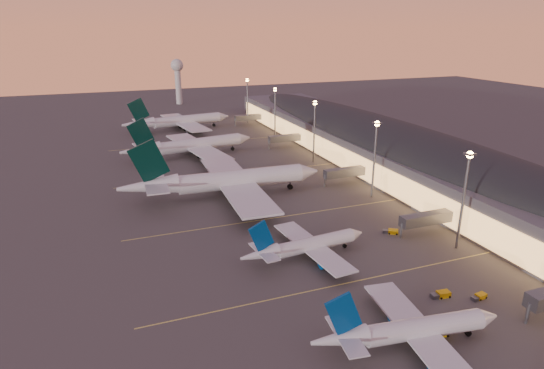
{
  "coord_description": "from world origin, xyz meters",
  "views": [
    {
      "loc": [
        -46.27,
        -81.82,
        54.07
      ],
      "look_at": [
        2.0,
        45.0,
        7.0
      ],
      "focal_mm": 30.0,
      "sensor_mm": 36.0,
      "label": 1
    }
  ],
  "objects": [
    {
      "name": "airliner_narrow_north",
      "position": [
        -2.81,
        9.29,
        3.17
      ],
      "size": [
        34.31,
        30.77,
        12.25
      ],
      "rotation": [
        0.0,
        0.0,
        0.09
      ],
      "color": "silver",
      "rests_on": "ground"
    },
    {
      "name": "baggage_tug_d",
      "position": [
        16.77,
        -16.9,
        0.57
      ],
      "size": [
        4.32,
        2.15,
        1.24
      ],
      "rotation": [
        0.0,
        0.0,
        -0.11
      ],
      "color": "#E3AD08",
      "rests_on": "ground"
    },
    {
      "name": "airliner_wide_far",
      "position": [
        -6.44,
        168.42,
        4.99
      ],
      "size": [
        60.54,
        55.72,
        19.39
      ],
      "rotation": [
        0.0,
        0.0,
        0.15
      ],
      "color": "silver",
      "rests_on": "ground"
    },
    {
      "name": "lane_markings",
      "position": [
        0.0,
        40.0,
        0.01
      ],
      "size": [
        90.0,
        180.36,
        0.0
      ],
      "color": "#D8C659",
      "rests_on": "ground"
    },
    {
      "name": "baggage_tug_a",
      "position": [
        7.7,
        -27.06,
        0.5
      ],
      "size": [
        3.88,
        2.02,
        1.1
      ],
      "rotation": [
        0.0,
        0.0,
        -0.15
      ],
      "color": "#E3AD08",
      "rests_on": "ground"
    },
    {
      "name": "airliner_wide_near",
      "position": [
        -10.17,
        57.74,
        5.61
      ],
      "size": [
        68.01,
        61.86,
        21.79
      ],
      "rotation": [
        0.0,
        0.0,
        -0.03
      ],
      "color": "silver",
      "rests_on": "ground"
    },
    {
      "name": "ground",
      "position": [
        0.0,
        0.0,
        0.0
      ],
      "size": [
        700.0,
        700.0,
        0.0
      ],
      "primitive_type": "plane",
      "color": "#43403D"
    },
    {
      "name": "radar_tower",
      "position": [
        10.0,
        260.0,
        21.87
      ],
      "size": [
        9.0,
        9.0,
        32.5
      ],
      "color": "silver",
      "rests_on": "ground"
    },
    {
      "name": "terminal_building",
      "position": [
        61.84,
        72.47,
        8.78
      ],
      "size": [
        56.35,
        255.0,
        17.46
      ],
      "color": "#535359",
      "rests_on": "ground"
    },
    {
      "name": "baggage_tug_b",
      "position": [
        23.83,
        -20.3,
        0.48
      ],
      "size": [
        3.7,
        1.87,
        1.06
      ],
      "rotation": [
        0.0,
        0.0,
        0.12
      ],
      "color": "#E3AD08",
      "rests_on": "ground"
    },
    {
      "name": "airliner_wide_mid",
      "position": [
        -11.12,
        112.18,
        4.93
      ],
      "size": [
        59.72,
        55.06,
        19.15
      ],
      "rotation": [
        0.0,
        0.0,
        0.17
      ],
      "color": "silver",
      "rests_on": "ground"
    },
    {
      "name": "airliner_narrow_south",
      "position": [
        0.3,
        -27.4,
        3.34
      ],
      "size": [
        36.19,
        32.57,
        12.92
      ],
      "rotation": [
        0.0,
        0.0,
        -0.13
      ],
      "color": "silver",
      "rests_on": "ground"
    },
    {
      "name": "baggage_tug_c",
      "position": [
        25.36,
        13.45,
        0.55
      ],
      "size": [
        4.23,
        3.6,
        1.21
      ],
      "rotation": [
        0.0,
        0.0,
        -0.6
      ],
      "color": "#E3AD08",
      "rests_on": "ground"
    },
    {
      "name": "light_masts",
      "position": [
        36.0,
        65.0,
        17.55
      ],
      "size": [
        2.2,
        217.2,
        25.9
      ],
      "color": "slate",
      "rests_on": "ground"
    }
  ]
}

